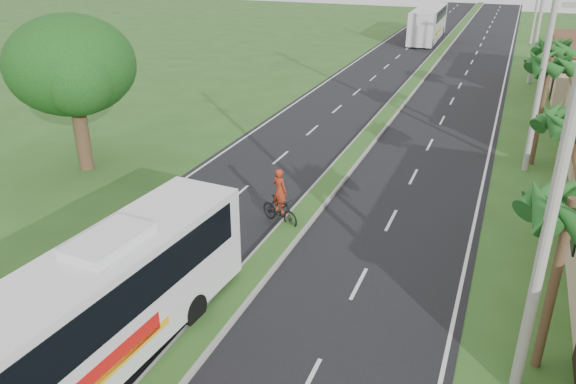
% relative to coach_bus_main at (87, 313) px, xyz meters
% --- Properties ---
extents(ground, '(180.00, 180.00, 0.00)m').
position_rel_coach_bus_main_xyz_m(ground, '(1.80, 1.76, -2.01)').
color(ground, '#2F541F').
rests_on(ground, ground).
extents(road_asphalt, '(14.00, 160.00, 0.02)m').
position_rel_coach_bus_main_xyz_m(road_asphalt, '(1.80, 21.76, -2.00)').
color(road_asphalt, black).
rests_on(road_asphalt, ground).
extents(median_strip, '(1.20, 160.00, 0.18)m').
position_rel_coach_bus_main_xyz_m(median_strip, '(1.80, 21.76, -1.91)').
color(median_strip, gray).
rests_on(median_strip, ground).
extents(lane_edge_left, '(0.12, 160.00, 0.01)m').
position_rel_coach_bus_main_xyz_m(lane_edge_left, '(-4.90, 21.76, -2.01)').
color(lane_edge_left, silver).
rests_on(lane_edge_left, ground).
extents(lane_edge_right, '(0.12, 160.00, 0.01)m').
position_rel_coach_bus_main_xyz_m(lane_edge_right, '(8.50, 21.76, -2.01)').
color(lane_edge_right, silver).
rests_on(lane_edge_right, ground).
extents(palm_verge_a, '(2.40, 2.40, 5.45)m').
position_rel_coach_bus_main_xyz_m(palm_verge_a, '(10.80, 4.76, 2.73)').
color(palm_verge_a, '#473321').
rests_on(palm_verge_a, ground).
extents(palm_verge_b, '(2.40, 2.40, 5.05)m').
position_rel_coach_bus_main_xyz_m(palm_verge_b, '(11.20, 13.76, 2.34)').
color(palm_verge_b, '#473321').
rests_on(palm_verge_b, ground).
extents(palm_verge_c, '(2.40, 2.40, 5.85)m').
position_rel_coach_bus_main_xyz_m(palm_verge_c, '(10.60, 20.76, 3.11)').
color(palm_verge_c, '#473321').
rests_on(palm_verge_c, ground).
extents(palm_verge_d, '(2.40, 2.40, 5.25)m').
position_rel_coach_bus_main_xyz_m(palm_verge_d, '(11.10, 29.76, 2.54)').
color(palm_verge_d, '#473321').
rests_on(palm_verge_d, ground).
extents(shade_tree, '(6.30, 6.00, 7.54)m').
position_rel_coach_bus_main_xyz_m(shade_tree, '(-10.32, 11.78, 3.02)').
color(shade_tree, '#473321').
rests_on(shade_tree, ground).
extents(utility_pole_a, '(1.60, 0.28, 11.00)m').
position_rel_coach_bus_main_xyz_m(utility_pole_a, '(10.30, 3.76, 3.66)').
color(utility_pole_a, gray).
rests_on(utility_pole_a, ground).
extents(utility_pole_b, '(3.20, 0.28, 12.00)m').
position_rel_coach_bus_main_xyz_m(utility_pole_b, '(10.27, 19.76, 4.24)').
color(utility_pole_b, gray).
rests_on(utility_pole_b, ground).
extents(utility_pole_c, '(1.60, 0.28, 11.00)m').
position_rel_coach_bus_main_xyz_m(utility_pole_c, '(10.30, 39.76, 3.66)').
color(utility_pole_c, gray).
rests_on(utility_pole_c, ground).
extents(coach_bus_main, '(3.10, 11.45, 3.66)m').
position_rel_coach_bus_main_xyz_m(coach_bus_main, '(0.00, 0.00, 0.00)').
color(coach_bus_main, silver).
rests_on(coach_bus_main, ground).
extents(coach_bus_far, '(2.93, 12.35, 3.58)m').
position_rel_coach_bus_main_xyz_m(coach_bus_far, '(-0.72, 57.87, 0.02)').
color(coach_bus_far, silver).
rests_on(coach_bus_far, ground).
extents(motorcyclist, '(2.01, 1.27, 2.39)m').
position_rel_coach_bus_main_xyz_m(motorcyclist, '(1.15, 9.82, -1.16)').
color(motorcyclist, black).
rests_on(motorcyclist, ground).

